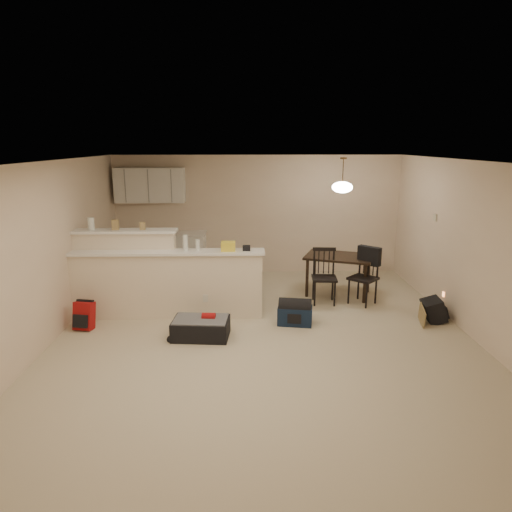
{
  "coord_description": "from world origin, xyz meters",
  "views": [
    {
      "loc": [
        -0.27,
        -6.09,
        2.74
      ],
      "look_at": [
        -0.1,
        0.7,
        1.05
      ],
      "focal_mm": 32.0,
      "sensor_mm": 36.0,
      "label": 1
    }
  ],
  "objects_px": {
    "dining_chair_near": "(324,277)",
    "navy_duffel": "(295,315)",
    "dining_table": "(339,260)",
    "red_backpack": "(84,316)",
    "black_daypack": "(434,310)",
    "suitcase": "(201,328)",
    "pendant_lamp": "(342,187)",
    "dining_chair_far": "(363,277)"
  },
  "relations": [
    {
      "from": "dining_chair_near",
      "to": "navy_duffel",
      "type": "relative_size",
      "value": 1.83
    },
    {
      "from": "dining_table",
      "to": "red_backpack",
      "type": "distance_m",
      "value": 4.44
    },
    {
      "from": "red_backpack",
      "to": "navy_duffel",
      "type": "distance_m",
      "value": 3.2
    },
    {
      "from": "dining_chair_near",
      "to": "black_daypack",
      "type": "height_order",
      "value": "dining_chair_near"
    },
    {
      "from": "suitcase",
      "to": "navy_duffel",
      "type": "xyz_separation_m",
      "value": [
        1.41,
        0.45,
        0.01
      ]
    },
    {
      "from": "pendant_lamp",
      "to": "red_backpack",
      "type": "relative_size",
      "value": 1.48
    },
    {
      "from": "suitcase",
      "to": "navy_duffel",
      "type": "bearing_deg",
      "value": 22.64
    },
    {
      "from": "pendant_lamp",
      "to": "navy_duffel",
      "type": "height_order",
      "value": "pendant_lamp"
    },
    {
      "from": "suitcase",
      "to": "red_backpack",
      "type": "distance_m",
      "value": 1.82
    },
    {
      "from": "dining_chair_far",
      "to": "dining_table",
      "type": "bearing_deg",
      "value": 166.4
    },
    {
      "from": "black_daypack",
      "to": "dining_chair_near",
      "type": "bearing_deg",
      "value": 67.22
    },
    {
      "from": "dining_table",
      "to": "dining_chair_near",
      "type": "xyz_separation_m",
      "value": [
        -0.34,
        -0.47,
        -0.17
      ]
    },
    {
      "from": "pendant_lamp",
      "to": "suitcase",
      "type": "distance_m",
      "value": 3.54
    },
    {
      "from": "red_backpack",
      "to": "dining_chair_far",
      "type": "bearing_deg",
      "value": 23.47
    },
    {
      "from": "pendant_lamp",
      "to": "dining_chair_near",
      "type": "xyz_separation_m",
      "value": [
        -0.34,
        -0.47,
        -1.51
      ]
    },
    {
      "from": "dining_chair_near",
      "to": "black_daypack",
      "type": "distance_m",
      "value": 1.84
    },
    {
      "from": "suitcase",
      "to": "black_daypack",
      "type": "xyz_separation_m",
      "value": [
        3.62,
        0.55,
        0.04
      ]
    },
    {
      "from": "dining_table",
      "to": "red_backpack",
      "type": "height_order",
      "value": "dining_table"
    },
    {
      "from": "dining_table",
      "to": "navy_duffel",
      "type": "relative_size",
      "value": 2.64
    },
    {
      "from": "dining_chair_far",
      "to": "navy_duffel",
      "type": "bearing_deg",
      "value": -100.71
    },
    {
      "from": "dining_chair_far",
      "to": "red_backpack",
      "type": "height_order",
      "value": "dining_chair_far"
    },
    {
      "from": "dining_table",
      "to": "suitcase",
      "type": "height_order",
      "value": "dining_table"
    },
    {
      "from": "red_backpack",
      "to": "navy_duffel",
      "type": "relative_size",
      "value": 0.8
    },
    {
      "from": "red_backpack",
      "to": "black_daypack",
      "type": "distance_m",
      "value": 5.41
    },
    {
      "from": "navy_duffel",
      "to": "black_daypack",
      "type": "relative_size",
      "value": 1.35
    },
    {
      "from": "dining_table",
      "to": "dining_chair_near",
      "type": "height_order",
      "value": "dining_chair_near"
    },
    {
      "from": "dining_chair_near",
      "to": "black_daypack",
      "type": "bearing_deg",
      "value": -24.2
    },
    {
      "from": "pendant_lamp",
      "to": "black_daypack",
      "type": "height_order",
      "value": "pendant_lamp"
    },
    {
      "from": "dining_table",
      "to": "pendant_lamp",
      "type": "xyz_separation_m",
      "value": [
        0.0,
        -0.0,
        1.34
      ]
    },
    {
      "from": "pendant_lamp",
      "to": "dining_table",
      "type": "bearing_deg",
      "value": 90.0
    },
    {
      "from": "dining_chair_near",
      "to": "dining_chair_far",
      "type": "bearing_deg",
      "value": 0.41
    },
    {
      "from": "suitcase",
      "to": "red_backpack",
      "type": "bearing_deg",
      "value": 173.69
    },
    {
      "from": "pendant_lamp",
      "to": "suitcase",
      "type": "relative_size",
      "value": 0.78
    },
    {
      "from": "suitcase",
      "to": "black_daypack",
      "type": "distance_m",
      "value": 3.66
    },
    {
      "from": "navy_duffel",
      "to": "dining_chair_far",
      "type": "bearing_deg",
      "value": 45.23
    },
    {
      "from": "suitcase",
      "to": "red_backpack",
      "type": "height_order",
      "value": "red_backpack"
    },
    {
      "from": "dining_chair_far",
      "to": "navy_duffel",
      "type": "height_order",
      "value": "dining_chair_far"
    },
    {
      "from": "red_backpack",
      "to": "black_daypack",
      "type": "xyz_separation_m",
      "value": [
        5.4,
        0.19,
        -0.04
      ]
    },
    {
      "from": "dining_table",
      "to": "black_daypack",
      "type": "bearing_deg",
      "value": -26.01
    },
    {
      "from": "suitcase",
      "to": "pendant_lamp",
      "type": "bearing_deg",
      "value": 43.21
    },
    {
      "from": "navy_duffel",
      "to": "suitcase",
      "type": "bearing_deg",
      "value": -152.44
    },
    {
      "from": "pendant_lamp",
      "to": "black_daypack",
      "type": "bearing_deg",
      "value": -46.5
    }
  ]
}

